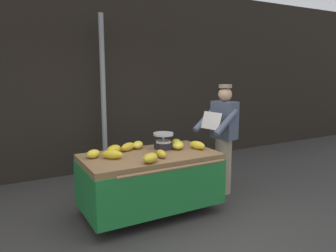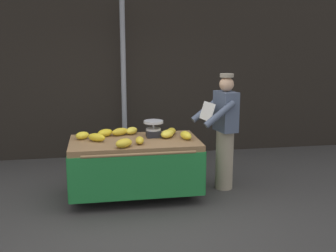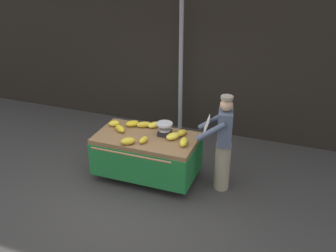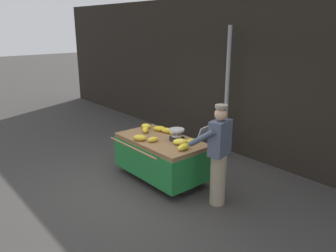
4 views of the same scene
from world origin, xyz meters
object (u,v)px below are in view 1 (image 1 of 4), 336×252
object	(u,v)px
banana_bunch_0	(114,149)
banana_bunch_6	(197,145)
banana_cart	(150,170)
banana_bunch_1	(177,142)
banana_bunch_4	(161,154)
banana_bunch_9	(128,147)
weighing_scale	(163,141)
banana_bunch_2	(178,145)
banana_bunch_7	(150,158)
banana_bunch_8	(93,154)
banana_bunch_3	(112,154)
vendor_person	(223,139)
banana_bunch_5	(138,145)
street_pole	(103,97)

from	to	relation	value
banana_bunch_0	banana_bunch_6	distance (m)	1.16
banana_cart	banana_bunch_1	xyz separation A→B (m)	(0.56, 0.25, 0.27)
banana_bunch_4	banana_bunch_9	size ratio (longest dim) A/B	0.80
weighing_scale	banana_bunch_6	bearing A→B (deg)	-27.61
banana_bunch_4	banana_bunch_6	size ratio (longest dim) A/B	0.79
weighing_scale	banana_cart	bearing A→B (deg)	-151.93
banana_bunch_2	banana_bunch_6	size ratio (longest dim) A/B	0.97
banana_bunch_7	banana_bunch_8	distance (m)	0.77
banana_bunch_3	vendor_person	size ratio (longest dim) A/B	0.16
banana_bunch_6	banana_bunch_9	bearing A→B (deg)	156.48
banana_bunch_0	banana_bunch_7	size ratio (longest dim) A/B	1.02
banana_cart	banana_bunch_3	world-z (taller)	banana_bunch_3
banana_bunch_4	banana_bunch_9	distance (m)	0.59
banana_bunch_4	banana_bunch_3	bearing A→B (deg)	156.77
banana_bunch_1	banana_bunch_9	xyz separation A→B (m)	(-0.74, 0.07, 0.01)
vendor_person	banana_bunch_3	bearing A→B (deg)	-176.51
banana_bunch_2	banana_bunch_6	world-z (taller)	same
vendor_person	banana_bunch_1	bearing A→B (deg)	171.12
banana_bunch_0	banana_bunch_2	xyz separation A→B (m)	(0.86, -0.22, 0.00)
banana_bunch_1	vendor_person	world-z (taller)	vendor_person
banana_bunch_5	banana_bunch_9	world-z (taller)	banana_bunch_9
banana_bunch_2	banana_bunch_7	bearing A→B (deg)	-145.98
banana_bunch_1	banana_bunch_5	xyz separation A→B (m)	(-0.57, 0.13, 0.00)
banana_cart	banana_bunch_2	world-z (taller)	banana_bunch_2
banana_cart	banana_bunch_1	distance (m)	0.67
banana_bunch_4	vendor_person	world-z (taller)	vendor_person
street_pole	banana_bunch_8	world-z (taller)	street_pole
banana_bunch_6	banana_bunch_7	world-z (taller)	banana_bunch_7
banana_bunch_3	banana_cart	bearing A→B (deg)	-1.88
street_pole	banana_bunch_6	distance (m)	2.15
banana_bunch_4	banana_bunch_6	distance (m)	0.68
weighing_scale	banana_bunch_7	size ratio (longest dim) A/B	1.12
banana_bunch_2	banana_bunch_5	xyz separation A→B (m)	(-0.48, 0.31, -0.00)
banana_bunch_0	banana_bunch_9	distance (m)	0.22
banana_cart	banana_bunch_1	size ratio (longest dim) A/B	7.49
banana_bunch_1	banana_bunch_3	world-z (taller)	banana_bunch_3
banana_bunch_2	banana_bunch_8	xyz separation A→B (m)	(-1.18, 0.11, -0.00)
street_pole	vendor_person	distance (m)	2.28
street_pole	banana_bunch_2	size ratio (longest dim) A/B	11.05
banana_bunch_1	banana_bunch_3	distance (m)	1.10
banana_bunch_6	banana_bunch_5	bearing A→B (deg)	148.04
weighing_scale	banana_bunch_4	world-z (taller)	weighing_scale
banana_bunch_0	banana_bunch_4	world-z (taller)	banana_bunch_0
banana_bunch_5	banana_bunch_9	bearing A→B (deg)	-160.77
weighing_scale	banana_bunch_5	bearing A→B (deg)	142.38
banana_bunch_9	vendor_person	world-z (taller)	vendor_person
weighing_scale	banana_bunch_4	distance (m)	0.45
banana_bunch_7	banana_bunch_9	size ratio (longest dim) A/B	0.94
banana_cart	vendor_person	distance (m)	1.36
banana_bunch_5	banana_cart	bearing A→B (deg)	-88.89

